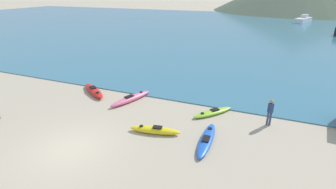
{
  "coord_description": "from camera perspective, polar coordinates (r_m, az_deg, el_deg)",
  "views": [
    {
      "loc": [
        8.22,
        -7.83,
        6.99
      ],
      "look_at": [
        2.07,
        6.79,
        0.5
      ],
      "focal_mm": 28.0,
      "sensor_mm": 36.0,
      "label": 1
    }
  ],
  "objects": [
    {
      "name": "person_near_waterline",
      "position": [
        15.08,
        21.36,
        -3.32
      ],
      "size": [
        0.31,
        0.27,
        1.52
      ],
      "color": "#384260",
      "rests_on": "ground_plane"
    },
    {
      "name": "kayak_on_sand_4",
      "position": [
        13.65,
        -2.84,
        -7.74
      ],
      "size": [
        2.71,
        1.08,
        0.38
      ],
      "color": "yellow",
      "rests_on": "ground_plane"
    },
    {
      "name": "ground_plane",
      "position": [
        13.33,
        -20.3,
        -10.92
      ],
      "size": [
        400.0,
        400.0,
        0.0
      ],
      "primitive_type": "plane",
      "color": "tan"
    },
    {
      "name": "moored_boat_1",
      "position": [
        65.06,
        27.39,
        14.26
      ],
      "size": [
        3.71,
        6.18,
        1.61
      ],
      "color": "white",
      "rests_on": "bay_water"
    },
    {
      "name": "kayak_on_sand_1",
      "position": [
        19.39,
        -15.85,
        0.82
      ],
      "size": [
        3.11,
        2.49,
        0.41
      ],
      "color": "red",
      "rests_on": "ground_plane"
    },
    {
      "name": "kayak_on_sand_3",
      "position": [
        15.8,
        9.72,
        -3.83
      ],
      "size": [
        2.15,
        2.55,
        0.3
      ],
      "color": "#8CCC2D",
      "rests_on": "ground_plane"
    },
    {
      "name": "bay_water",
      "position": [
        51.0,
        13.73,
        13.8
      ],
      "size": [
        160.0,
        70.0,
        0.06
      ],
      "primitive_type": "cube",
      "color": "teal",
      "rests_on": "ground_plane"
    },
    {
      "name": "kayak_on_sand_2",
      "position": [
        13.06,
        8.4,
        -9.68
      ],
      "size": [
        0.83,
        3.32,
        0.31
      ],
      "color": "blue",
      "rests_on": "ground_plane"
    },
    {
      "name": "kayak_on_sand_0",
      "position": [
        17.52,
        -8.05,
        -0.84
      ],
      "size": [
        1.58,
        3.4,
        0.41
      ],
      "color": "#E5668C",
      "rests_on": "ground_plane"
    }
  ]
}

